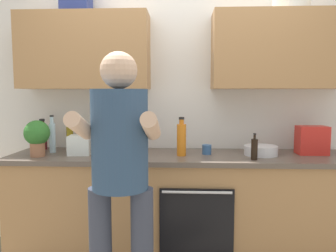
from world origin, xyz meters
The scene contains 16 objects.
back_wall_unit centered at (0.00, 0.27, 1.49)m, with size 4.00×0.38×2.50m.
counter centered at (0.00, 0.00, 0.45)m, with size 2.84×0.67×0.90m.
person_standing centered at (-0.35, -0.78, 0.98)m, with size 0.49×0.45×1.65m.
bottle_hotsauce centered at (-0.39, -0.10, 1.00)m, with size 0.07×0.07×0.24m.
bottle_oil centered at (-1.00, 0.20, 1.01)m, with size 0.06×0.06×0.28m.
bottle_wine centered at (-1.26, 0.21, 1.02)m, with size 0.08×0.08×0.28m.
bottle_syrup centered at (-0.40, 0.22, 1.00)m, with size 0.06×0.06×0.23m.
bottle_soy centered at (0.57, -0.20, 0.98)m, with size 0.05×0.05×0.21m.
bottle_water centered at (-1.10, 0.04, 1.04)m, with size 0.05×0.05×0.32m.
bottle_juice centered at (0.01, -0.05, 1.04)m, with size 0.08×0.08×0.32m.
cup_tea centered at (0.23, 0.03, 0.94)m, with size 0.08×0.08×0.08m, color #33598C.
mixing_bowl centered at (0.67, 0.01, 0.94)m, with size 0.27×0.27×0.08m, color silver.
knife_block centered at (-0.58, 0.01, 1.00)m, with size 0.10×0.14×0.26m.
potted_herb centered at (-1.15, -0.13, 1.07)m, with size 0.20×0.20×0.29m.
grocery_bag_crisps centered at (1.11, 0.07, 1.02)m, with size 0.24×0.16×0.24m, color red.
grocery_bag_produce centered at (-0.84, -0.03, 0.98)m, with size 0.18×0.17×0.16m, color silver.
Camera 1 is at (0.03, -2.71, 1.41)m, focal length 35.14 mm.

